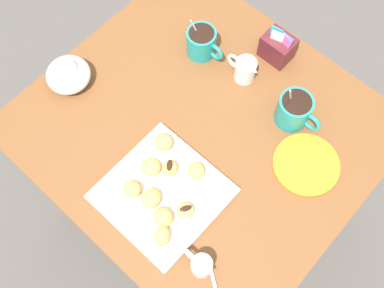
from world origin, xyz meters
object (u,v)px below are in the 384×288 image
object	(u,v)px
coffee_mug_teal_left	(202,42)
beignet_6	(162,236)
beignet_0	(151,167)
cream_pitcher_white	(245,69)
beignet_7	(170,168)
beignet_5	(133,190)
beignet_8	(164,142)
chocolate_sauce_pitcher	(201,265)
saucer_orange_left	(306,165)
beignet_4	(196,171)
beignet_1	(186,210)
beignet_3	(151,198)
coffee_mug_teal_right	(294,110)
beignet_2	(163,217)
sugar_caddy	(278,47)
dining_table	(201,146)
pastry_plate_square	(163,194)
ice_cream_bowl	(68,74)

from	to	relation	value
coffee_mug_teal_left	beignet_6	bearing A→B (deg)	-58.02
coffee_mug_teal_left	beignet_0	bearing A→B (deg)	-67.25
cream_pitcher_white	beignet_7	distance (m)	0.36
coffee_mug_teal_left	beignet_5	distance (m)	0.48
beignet_0	beignet_8	size ratio (longest dim) A/B	1.02
cream_pitcher_white	beignet_7	world-z (taller)	cream_pitcher_white
chocolate_sauce_pitcher	saucer_orange_left	distance (m)	0.39
beignet_4	cream_pitcher_white	bearing A→B (deg)	107.76
beignet_1	beignet_3	xyz separation A→B (m)	(-0.08, -0.04, 0.00)
coffee_mug_teal_right	beignet_2	xyz separation A→B (m)	(-0.06, -0.45, -0.02)
beignet_1	beignet_7	world-z (taller)	beignet_7
cream_pitcher_white	chocolate_sauce_pitcher	size ratio (longest dim) A/B	1.14
beignet_8	beignet_3	bearing A→B (deg)	-57.57
beignet_1	beignet_7	size ratio (longest dim) A/B	0.99
beignet_5	beignet_6	bearing A→B (deg)	-14.76
beignet_5	beignet_8	xyz separation A→B (m)	(-0.03, 0.15, -0.00)
coffee_mug_teal_right	beignet_4	xyz separation A→B (m)	(-0.08, -0.30, -0.02)
coffee_mug_teal_left	beignet_5	world-z (taller)	coffee_mug_teal_left
coffee_mug_teal_left	beignet_3	world-z (taller)	coffee_mug_teal_left
cream_pitcher_white	beignet_4	xyz separation A→B (m)	(0.10, -0.32, -0.01)
sugar_caddy	beignet_5	size ratio (longest dim) A/B	2.25
beignet_7	beignet_8	world-z (taller)	same
beignet_2	beignet_1	bearing A→B (deg)	60.62
beignet_3	beignet_6	bearing A→B (deg)	-30.82
beignet_3	beignet_4	world-z (taller)	beignet_3
saucer_orange_left	beignet_1	size ratio (longest dim) A/B	4.07
beignet_6	dining_table	bearing A→B (deg)	114.66
pastry_plate_square	saucer_orange_left	bearing A→B (deg)	54.42
cream_pitcher_white	beignet_8	bearing A→B (deg)	-92.84
dining_table	beignet_2	xyz separation A→B (m)	(0.11, -0.26, 0.18)
coffee_mug_teal_right	beignet_4	bearing A→B (deg)	-105.54
dining_table	beignet_4	size ratio (longest dim) A/B	18.09
cream_pitcher_white	coffee_mug_teal_left	bearing A→B (deg)	-173.25
beignet_0	beignet_1	distance (m)	0.15
beignet_7	sugar_caddy	bearing A→B (deg)	92.77
chocolate_sauce_pitcher	beignet_1	xyz separation A→B (m)	(-0.12, 0.07, -0.00)
cream_pitcher_white	ice_cream_bowl	world-z (taller)	ice_cream_bowl
beignet_3	coffee_mug_teal_right	bearing A→B (deg)	74.81
beignet_5	beignet_6	world-z (taller)	beignet_5
sugar_caddy	beignet_3	size ratio (longest dim) A/B	1.91
sugar_caddy	beignet_8	xyz separation A→B (m)	(-0.04, -0.44, -0.01)
pastry_plate_square	beignet_0	size ratio (longest dim) A/B	5.51
coffee_mug_teal_right	beignet_6	distance (m)	0.48
dining_table	beignet_7	bearing A→B (deg)	-79.11
beignet_1	beignet_4	distance (m)	0.11
saucer_orange_left	dining_table	bearing A→B (deg)	-160.54
pastry_plate_square	chocolate_sauce_pitcher	world-z (taller)	chocolate_sauce_pitcher
dining_table	beignet_7	world-z (taller)	beignet_7
coffee_mug_teal_right	beignet_8	size ratio (longest dim) A/B	2.86
sugar_caddy	beignet_4	world-z (taller)	sugar_caddy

